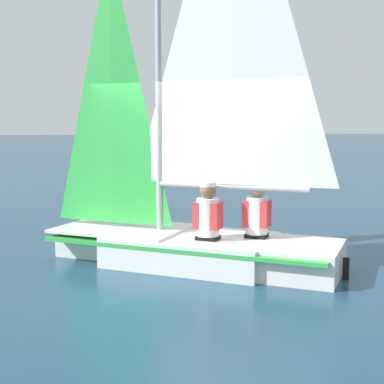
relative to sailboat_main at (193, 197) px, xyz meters
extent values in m
plane|color=navy|center=(-0.01, -0.02, -0.94)|extent=(260.00, 260.00, 0.00)
cube|color=white|center=(-0.01, -0.02, -0.74)|extent=(2.46, 2.58, 0.40)
cube|color=white|center=(-0.99, -1.22, -0.74)|extent=(1.17, 1.19, 0.40)
cube|color=white|center=(0.96, 1.19, -0.74)|extent=(1.50, 1.46, 0.40)
cube|color=green|center=(-0.01, -0.02, -0.61)|extent=(3.55, 3.91, 0.05)
cube|color=silver|center=(-0.70, -0.86, -0.52)|extent=(2.13, 2.20, 0.04)
cylinder|color=#B7B7BC|center=(-0.33, -0.40, 2.23)|extent=(0.08, 0.08, 5.53)
cylinder|color=#B7B7BC|center=(0.33, 0.41, 0.16)|extent=(1.37, 1.67, 0.07)
pyramid|color=white|center=(0.33, 0.41, 2.53)|extent=(1.29, 1.58, 4.68)
pyramid|color=green|center=(-0.79, -0.98, 1.51)|extent=(0.88, 1.07, 3.89)
cube|color=black|center=(1.29, 1.59, -0.80)|extent=(0.07, 0.08, 0.28)
cube|color=black|center=(0.33, 0.10, -0.71)|extent=(0.36, 0.37, 0.45)
cylinder|color=white|center=(0.33, 0.10, -0.23)|extent=(0.42, 0.42, 0.50)
cube|color=red|center=(0.33, 0.10, -0.21)|extent=(0.42, 0.43, 0.35)
sphere|color=brown|center=(0.33, 0.10, 0.12)|extent=(0.22, 0.22, 0.22)
cylinder|color=white|center=(0.33, 0.10, 0.20)|extent=(0.29, 0.29, 0.06)
cube|color=black|center=(0.38, 0.78, -0.71)|extent=(0.36, 0.37, 0.45)
cylinder|color=white|center=(0.38, 0.78, -0.23)|extent=(0.42, 0.42, 0.50)
cube|color=red|center=(0.38, 0.78, -0.21)|extent=(0.42, 0.43, 0.35)
sphere|color=tan|center=(0.38, 0.78, 0.12)|extent=(0.22, 0.22, 0.22)
camera|label=1|loc=(6.92, -2.10, 0.94)|focal=50.00mm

